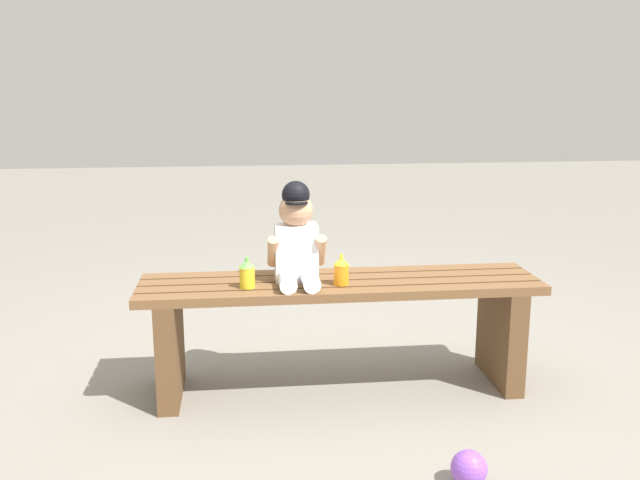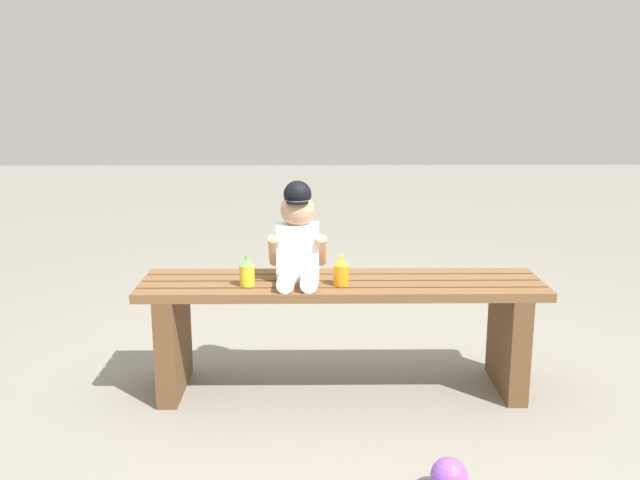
{
  "view_description": "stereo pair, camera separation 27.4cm",
  "coord_description": "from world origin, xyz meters",
  "px_view_note": "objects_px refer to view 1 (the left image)",
  "views": [
    {
      "loc": [
        -0.39,
        -2.71,
        1.26
      ],
      "look_at": [
        -0.09,
        -0.05,
        0.65
      ],
      "focal_mm": 39.42,
      "sensor_mm": 36.0,
      "label": 1
    },
    {
      "loc": [
        -0.12,
        -2.73,
        1.26
      ],
      "look_at": [
        -0.09,
        -0.05,
        0.65
      ],
      "focal_mm": 39.42,
      "sensor_mm": 36.0,
      "label": 2
    }
  ],
  "objects_px": {
    "park_bench": "(340,316)",
    "child_figure": "(296,239)",
    "sippy_cup_left": "(247,273)",
    "sippy_cup_right": "(341,271)",
    "toy_ball": "(469,468)"
  },
  "relations": [
    {
      "from": "park_bench",
      "to": "child_figure",
      "type": "height_order",
      "value": "child_figure"
    },
    {
      "from": "sippy_cup_left",
      "to": "sippy_cup_right",
      "type": "distance_m",
      "value": 0.37
    },
    {
      "from": "child_figure",
      "to": "toy_ball",
      "type": "height_order",
      "value": "child_figure"
    },
    {
      "from": "child_figure",
      "to": "park_bench",
      "type": "bearing_deg",
      "value": -0.33
    },
    {
      "from": "child_figure",
      "to": "sippy_cup_left",
      "type": "xyz_separation_m",
      "value": [
        -0.2,
        -0.07,
        -0.12
      ]
    },
    {
      "from": "toy_ball",
      "to": "sippy_cup_right",
      "type": "bearing_deg",
      "value": 113.93
    },
    {
      "from": "child_figure",
      "to": "toy_ball",
      "type": "distance_m",
      "value": 1.08
    },
    {
      "from": "sippy_cup_left",
      "to": "toy_ball",
      "type": "xyz_separation_m",
      "value": [
        0.68,
        -0.7,
        -0.47
      ]
    },
    {
      "from": "sippy_cup_left",
      "to": "sippy_cup_right",
      "type": "xyz_separation_m",
      "value": [
        0.37,
        0.0,
        0.0
      ]
    },
    {
      "from": "park_bench",
      "to": "toy_ball",
      "type": "relative_size",
      "value": 13.88
    },
    {
      "from": "sippy_cup_left",
      "to": "park_bench",
      "type": "bearing_deg",
      "value": 10.17
    },
    {
      "from": "sippy_cup_right",
      "to": "toy_ball",
      "type": "xyz_separation_m",
      "value": [
        0.31,
        -0.7,
        -0.47
      ]
    },
    {
      "from": "sippy_cup_right",
      "to": "toy_ball",
      "type": "bearing_deg",
      "value": -66.07
    },
    {
      "from": "park_bench",
      "to": "sippy_cup_right",
      "type": "relative_size",
      "value": 13.07
    },
    {
      "from": "park_bench",
      "to": "toy_ball",
      "type": "bearing_deg",
      "value": -68.33
    }
  ]
}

